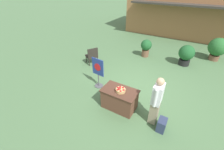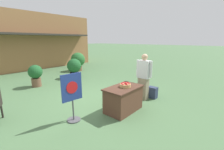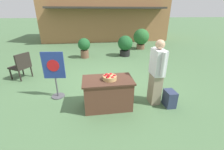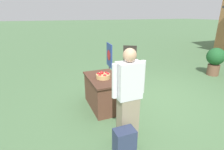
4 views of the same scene
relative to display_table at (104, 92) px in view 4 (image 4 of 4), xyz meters
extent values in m
plane|color=#4C7047|center=(0.02, 1.15, -0.38)|extent=(120.00, 120.00, 0.00)
cube|color=brown|center=(0.00, 0.00, -0.02)|extent=(1.13, 0.68, 0.71)
cube|color=#492C20|center=(0.00, 0.00, 0.35)|extent=(1.21, 0.72, 0.04)
cylinder|color=tan|center=(0.04, -0.03, 0.42)|extent=(0.33, 0.33, 0.10)
sphere|color=#A30F14|center=(0.16, -0.03, 0.46)|extent=(0.08, 0.08, 0.08)
sphere|color=red|center=(0.08, 0.07, 0.46)|extent=(0.08, 0.08, 0.08)
sphere|color=red|center=(-0.02, 0.06, 0.46)|extent=(0.08, 0.08, 0.08)
sphere|color=red|center=(-0.07, -0.02, 0.46)|extent=(0.08, 0.08, 0.08)
sphere|color=#A30F14|center=(-0.02, -0.13, 0.46)|extent=(0.08, 0.08, 0.08)
sphere|color=red|center=(0.10, -0.13, 0.46)|extent=(0.08, 0.08, 0.08)
sphere|color=red|center=(0.02, -0.06, 0.50)|extent=(0.08, 0.08, 0.08)
sphere|color=red|center=(0.02, -0.06, 0.50)|extent=(0.08, 0.08, 0.08)
cube|color=gray|center=(1.22, 0.01, 0.02)|extent=(0.24, 0.34, 0.80)
cube|color=silver|center=(1.22, 0.01, 0.74)|extent=(0.26, 0.42, 0.63)
sphere|color=tan|center=(1.22, 0.01, 1.17)|extent=(0.22, 0.22, 0.22)
cylinder|color=silver|center=(1.23, -0.25, 0.76)|extent=(0.09, 0.09, 0.58)
cylinder|color=silver|center=(1.22, 0.27, 0.76)|extent=(0.09, 0.09, 0.58)
cube|color=#2D3856|center=(1.55, -0.21, -0.17)|extent=(0.24, 0.34, 0.42)
cylinder|color=#4C4C51|center=(-1.35, 0.66, -0.36)|extent=(0.36, 0.36, 0.03)
cylinder|color=#4C4C51|center=(-1.35, 0.66, -0.07)|extent=(0.04, 0.04, 0.55)
cube|color=navy|center=(-1.35, 0.66, 0.56)|extent=(0.57, 0.09, 0.72)
cylinder|color=red|center=(-1.36, 0.64, 0.56)|extent=(0.32, 0.04, 0.32)
cylinder|color=#28231E|center=(-3.22, 2.14, -0.18)|extent=(0.05, 0.05, 0.39)
cylinder|color=#28231E|center=(-2.97, 2.54, -0.18)|extent=(0.05, 0.05, 0.39)
cylinder|color=#28231E|center=(-2.82, 1.89, -0.18)|extent=(0.05, 0.05, 0.39)
cylinder|color=#28231E|center=(-2.57, 2.30, -0.18)|extent=(0.05, 0.05, 0.39)
cube|color=#28231E|center=(-2.90, 2.22, 0.04)|extent=(0.76, 0.76, 0.06)
cube|color=#28231E|center=(-2.69, 2.09, 0.31)|extent=(0.34, 0.50, 0.48)
cylinder|color=brown|center=(-0.68, 4.53, -0.18)|extent=(0.41, 0.41, 0.39)
sphere|color=#1E5628|center=(-0.68, 4.53, 0.33)|extent=(0.62, 0.62, 0.62)
camera|label=1|loc=(1.78, -3.53, 3.51)|focal=24.00mm
camera|label=2|loc=(-3.46, -2.53, 1.76)|focal=24.00mm
camera|label=3|loc=(-0.36, -3.22, 1.86)|focal=24.00mm
camera|label=4|loc=(3.62, -1.26, 1.79)|focal=28.00mm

